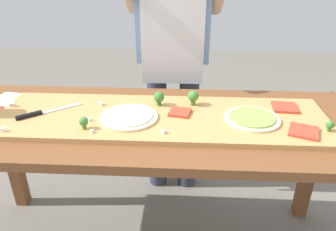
{
  "coord_description": "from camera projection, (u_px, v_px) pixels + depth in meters",
  "views": [
    {
      "loc": [
        0.15,
        -1.27,
        1.46
      ],
      "look_at": [
        0.08,
        -0.01,
        0.82
      ],
      "focal_mm": 34.55,
      "sensor_mm": 36.0,
      "label": 1
    }
  ],
  "objects": [
    {
      "name": "prep_table",
      "position": [
        151.0,
        139.0,
        1.48
      ],
      "size": [
        1.88,
        0.72,
        0.79
      ],
      "color": "brown",
      "rests_on": "ground"
    },
    {
      "name": "cutting_board",
      "position": [
        161.0,
        118.0,
        1.42
      ],
      "size": [
        1.45,
        0.43,
        0.02
      ],
      "primitive_type": "cube",
      "color": "tan",
      "rests_on": "prep_table"
    },
    {
      "name": "chefs_knife",
      "position": [
        41.0,
        113.0,
        1.43
      ],
      "size": [
        0.24,
        0.2,
        0.02
      ],
      "color": "#B7BABF",
      "rests_on": "cutting_board"
    },
    {
      "name": "pizza_whole_pesto_green",
      "position": [
        252.0,
        118.0,
        1.38
      ],
      "size": [
        0.24,
        0.24,
        0.02
      ],
      "color": "beige",
      "rests_on": "cutting_board"
    },
    {
      "name": "pizza_whole_white_garlic",
      "position": [
        129.0,
        117.0,
        1.39
      ],
      "size": [
        0.25,
        0.25,
        0.02
      ],
      "color": "beige",
      "rests_on": "cutting_board"
    },
    {
      "name": "pizza_slice_far_left",
      "position": [
        180.0,
        112.0,
        1.43
      ],
      "size": [
        0.11,
        0.11,
        0.01
      ],
      "primitive_type": "cube",
      "rotation": [
        0.0,
        0.0,
        -0.22
      ],
      "color": "#BC3D28",
      "rests_on": "cutting_board"
    },
    {
      "name": "pizza_slice_far_right",
      "position": [
        285.0,
        107.0,
        1.48
      ],
      "size": [
        0.12,
        0.12,
        0.01
      ],
      "primitive_type": "cube",
      "rotation": [
        0.0,
        0.0,
        -0.08
      ],
      "color": "#BC3D28",
      "rests_on": "cutting_board"
    },
    {
      "name": "pizza_slice_near_left",
      "position": [
        304.0,
        131.0,
        1.28
      ],
      "size": [
        0.14,
        0.14,
        0.01
      ],
      "primitive_type": "cube",
      "rotation": [
        0.0,
        0.0,
        -0.37
      ],
      "color": "#BC3D28",
      "rests_on": "cutting_board"
    },
    {
      "name": "broccoli_floret_center_left",
      "position": [
        330.0,
        125.0,
        1.29
      ],
      "size": [
        0.03,
        0.03,
        0.04
      ],
      "color": "#3F7220",
      "rests_on": "cutting_board"
    },
    {
      "name": "broccoli_floret_front_right",
      "position": [
        84.0,
        122.0,
        1.3
      ],
      "size": [
        0.04,
        0.04,
        0.05
      ],
      "color": "#487A23",
      "rests_on": "cutting_board"
    },
    {
      "name": "broccoli_floret_back_mid",
      "position": [
        193.0,
        97.0,
        1.5
      ],
      "size": [
        0.05,
        0.05,
        0.07
      ],
      "color": "#487A23",
      "rests_on": "cutting_board"
    },
    {
      "name": "broccoli_floret_front_left",
      "position": [
        159.0,
        98.0,
        1.5
      ],
      "size": [
        0.05,
        0.05,
        0.07
      ],
      "color": "#3F7220",
      "rests_on": "cutting_board"
    },
    {
      "name": "cheese_crumble_a",
      "position": [
        90.0,
        120.0,
        1.37
      ],
      "size": [
        0.02,
        0.02,
        0.01
      ],
      "primitive_type": "cube",
      "rotation": [
        0.0,
        0.0,
        0.63
      ],
      "color": "silver",
      "rests_on": "cutting_board"
    },
    {
      "name": "cheese_crumble_b",
      "position": [
        164.0,
        132.0,
        1.28
      ],
      "size": [
        0.02,
        0.02,
        0.01
      ],
      "primitive_type": "cube",
      "rotation": [
        0.0,
        0.0,
        0.93
      ],
      "color": "white",
      "rests_on": "cutting_board"
    },
    {
      "name": "cheese_crumble_c",
      "position": [
        13.0,
        105.0,
        1.5
      ],
      "size": [
        0.02,
        0.02,
        0.02
      ],
      "primitive_type": "cube",
      "rotation": [
        0.0,
        0.0,
        0.06
      ],
      "color": "silver",
      "rests_on": "cutting_board"
    },
    {
      "name": "cheese_crumble_d",
      "position": [
        102.0,
        104.0,
        1.51
      ],
      "size": [
        0.02,
        0.02,
        0.02
      ],
      "primitive_type": "cube",
      "rotation": [
        0.0,
        0.0,
        0.64
      ],
      "color": "white",
      "rests_on": "cutting_board"
    },
    {
      "name": "cheese_crumble_e",
      "position": [
        92.0,
        131.0,
        1.28
      ],
      "size": [
        0.02,
        0.02,
        0.01
      ],
      "primitive_type": "cube",
      "rotation": [
        0.0,
        0.0,
        1.0
      ],
      "color": "white",
      "rests_on": "cutting_board"
    },
    {
      "name": "cheese_crumble_f",
      "position": [
        3.0,
        130.0,
        1.29
      ],
      "size": [
        0.02,
        0.02,
        0.02
      ],
      "primitive_type": "cube",
      "rotation": [
        0.0,
        0.0,
        0.12
      ],
      "color": "white",
      "rests_on": "cutting_board"
    },
    {
      "name": "recipe_note",
      "position": [
        6.0,
        99.0,
        1.63
      ],
      "size": [
        0.14,
        0.17,
        0.0
      ],
      "primitive_type": "cube",
      "rotation": [
        0.0,
        0.0,
        -0.16
      ],
      "color": "white",
      "rests_on": "prep_table"
    },
    {
      "name": "cook_center",
      "position": [
        173.0,
        43.0,
        1.83
      ],
      "size": [
        0.54,
        0.39,
        1.67
      ],
      "color": "#333847",
      "rests_on": "ground"
    }
  ]
}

